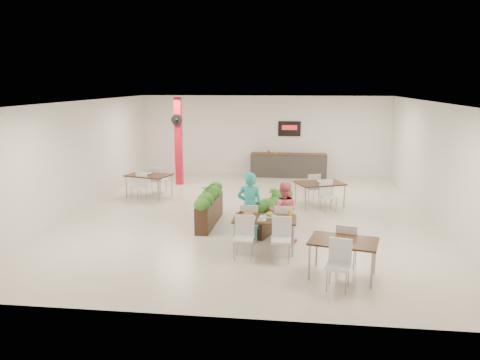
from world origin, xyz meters
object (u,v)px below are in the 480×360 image
object	(u,v)px
diner_woman	(283,212)
planter_left	(209,205)
main_table	(264,223)
side_table_a	(149,178)
red_column	(179,140)
planter_right	(273,210)
service_counter	(289,165)
side_table_c	(343,246)
diner_man	(250,206)
side_table_b	(320,186)

from	to	relation	value
diner_woman	planter_left	xyz separation A→B (m)	(-1.99, 1.16, -0.19)
main_table	side_table_a	bearing A→B (deg)	131.93
red_column	planter_right	size ratio (longest dim) A/B	1.65
service_counter	side_table_c	xyz separation A→B (m)	(1.21, -9.79, 0.14)
service_counter	side_table_a	world-z (taller)	service_counter
main_table	side_table_c	xyz separation A→B (m)	(1.61, -1.31, -0.00)
service_counter	diner_man	xyz separation A→B (m)	(-0.79, -7.83, 0.34)
diner_man	side_table_c	size ratio (longest dim) A/B	1.00
main_table	diner_man	size ratio (longest dim) A/B	0.98
side_table_b	side_table_c	size ratio (longest dim) A/B	0.99
planter_left	side_table_a	distance (m)	3.76
service_counter	side_table_c	size ratio (longest dim) A/B	1.79
main_table	side_table_b	xyz separation A→B (m)	(1.42, 3.98, 0.01)
main_table	side_table_c	distance (m)	2.08
diner_woman	side_table_b	distance (m)	3.47
red_column	side_table_a	distance (m)	2.32
planter_left	side_table_a	xyz separation A→B (m)	(-2.54, 2.77, 0.11)
service_counter	planter_right	size ratio (longest dim) A/B	1.55
diner_man	main_table	bearing A→B (deg)	121.56
red_column	planter_left	size ratio (longest dim) A/B	1.49
service_counter	side_table_b	xyz separation A→B (m)	(1.02, -4.50, 0.15)
main_table	side_table_b	bearing A→B (deg)	70.36
red_column	side_table_c	bearing A→B (deg)	-56.68
side_table_b	side_table_a	bearing A→B (deg)	151.49
red_column	main_table	bearing A→B (deg)	-61.45
side_table_b	planter_right	bearing A→B (deg)	-140.32
planter_left	diner_woman	bearing A→B (deg)	-30.26
main_table	service_counter	bearing A→B (deg)	87.31
planter_right	diner_man	bearing A→B (deg)	-119.86
main_table	planter_left	xyz separation A→B (m)	(-1.58, 1.82, -0.10)
red_column	diner_woman	distance (m)	7.24
diner_man	side_table_a	distance (m)	5.42
service_counter	side_table_a	size ratio (longest dim) A/B	1.79
service_counter	side_table_a	xyz separation A→B (m)	(-4.52, -3.90, 0.15)
red_column	service_counter	size ratio (longest dim) A/B	1.07
planter_left	red_column	bearing A→B (deg)	112.82
service_counter	side_table_b	distance (m)	4.62
diner_man	planter_right	bearing A→B (deg)	-119.09
side_table_c	side_table_b	bearing A→B (deg)	105.32
service_counter	side_table_a	distance (m)	5.97
planter_left	side_table_b	bearing A→B (deg)	35.76
diner_woman	side_table_c	xyz separation A→B (m)	(1.20, -1.97, -0.09)
diner_woman	side_table_b	size ratio (longest dim) A/B	0.87
diner_woman	planter_left	size ratio (longest dim) A/B	0.67
diner_man	diner_woman	xyz separation A→B (m)	(0.80, 0.00, -0.11)
planter_right	side_table_b	bearing A→B (deg)	61.91
red_column	diner_woman	size ratio (longest dim) A/B	2.22
side_table_c	side_table_a	bearing A→B (deg)	147.39
diner_man	planter_left	bearing A→B (deg)	-43.52
red_column	side_table_b	distance (m)	5.76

